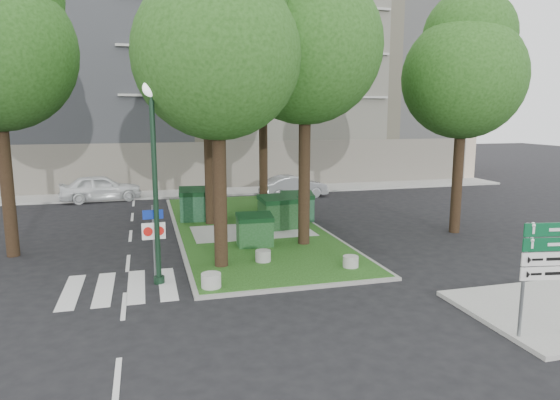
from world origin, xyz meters
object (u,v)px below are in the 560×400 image
object	(u,v)px
car_silver	(294,186)
tree_median_mid	(209,69)
bollard_mid	(263,256)
car_white	(101,188)
tree_median_near_right	(307,31)
traffic_sign_pole	(154,232)
street_lamp	(154,159)
tree_median_far	(264,48)
bollard_left	(211,280)
dumpster_d	(297,207)
litter_bin	(285,203)
bollard_right	(351,261)
tree_median_near_left	(219,39)
dumpster_c	(278,213)
dumpster_b	(255,230)
tree_street_right	(465,66)
dumpster_a	(197,204)
directional_sign	(549,261)

from	to	relation	value
car_silver	tree_median_mid	bearing A→B (deg)	130.50
car_silver	bollard_mid	bearing A→B (deg)	151.54
car_white	car_silver	size ratio (longest dim) A/B	1.12
tree_median_near_right	traffic_sign_pole	distance (m)	9.02
street_lamp	car_silver	distance (m)	16.56
tree_median_far	bollard_left	size ratio (longest dim) A/B	20.75
tree_median_mid	traffic_sign_pole	world-z (taller)	tree_median_mid
dumpster_d	bollard_mid	distance (m)	6.71
bollard_mid	litter_bin	bearing A→B (deg)	69.46
tree_median_near_right	street_lamp	bearing A→B (deg)	-152.25
car_silver	bollard_left	bearing A→B (deg)	147.59
tree_median_far	bollard_right	bearing A→B (deg)	-88.63
bollard_mid	car_white	distance (m)	15.96
tree_median_near_left	street_lamp	xyz separation A→B (m)	(-2.12, -0.96, -3.54)
litter_bin	tree_median_mid	bearing A→B (deg)	-151.24
tree_median_near_right	dumpster_c	xyz separation A→B (m)	(-0.38, 2.63, -7.16)
dumpster_b	traffic_sign_pole	xyz separation A→B (m)	(-3.73, -2.70, 0.78)
tree_median_mid	tree_street_right	size ratio (longest dim) A/B	0.99
dumpster_c	car_white	xyz separation A→B (m)	(-8.04, 10.09, -0.05)
bollard_left	traffic_sign_pole	distance (m)	2.43
traffic_sign_pole	tree_median_near_left	bearing A→B (deg)	12.56
dumpster_a	tree_median_near_left	bearing A→B (deg)	-84.53
dumpster_b	bollard_left	world-z (taller)	dumpster_b
tree_median_far	car_silver	xyz separation A→B (m)	(2.64, 3.44, -7.64)
tree_median_near_left	car_silver	distance (m)	15.87
tree_median_near_left	tree_median_near_right	size ratio (longest dim) A/B	0.92
tree_median_near_left	tree_median_mid	xyz separation A→B (m)	(0.50, 6.50, -0.34)
tree_street_right	dumpster_d	bearing A→B (deg)	150.11
dumpster_c	dumpster_d	distance (m)	1.88
dumpster_b	bollard_mid	bearing A→B (deg)	-92.13
dumpster_c	bollard_mid	bearing A→B (deg)	-120.13
car_white	dumpster_c	bearing A→B (deg)	-149.24
directional_sign	car_white	bearing A→B (deg)	126.51
tree_median_near_right	bollard_mid	size ratio (longest dim) A/B	21.77
tree_median_near_right	dumpster_d	world-z (taller)	tree_median_near_right
bollard_left	litter_bin	xyz separation A→B (m)	(5.30, 10.82, 0.16)
bollard_right	directional_sign	size ratio (longest dim) A/B	0.19
tree_median_near_right	bollard_right	size ratio (longest dim) A/B	22.58
tree_median_near_right	directional_sign	bearing A→B (deg)	-74.12
bollard_mid	litter_bin	size ratio (longest dim) A/B	0.72
tree_median_mid	car_silver	distance (m)	10.74
tree_street_right	traffic_sign_pole	bearing A→B (deg)	-166.40
car_silver	directional_sign	bearing A→B (deg)	172.05
bollard_right	litter_bin	xyz separation A→B (m)	(0.65, 10.08, 0.18)
tree_median_near_left	car_white	world-z (taller)	tree_median_near_left
bollard_mid	tree_median_far	bearing A→B (deg)	76.03
dumpster_a	dumpster_d	world-z (taller)	dumpster_a
tree_median_near_left	tree_median_far	world-z (taller)	tree_median_far
tree_median_far	tree_street_right	xyz separation A→B (m)	(6.80, -7.00, -1.34)
tree_median_near_right	bollard_right	bearing A→B (deg)	-82.14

